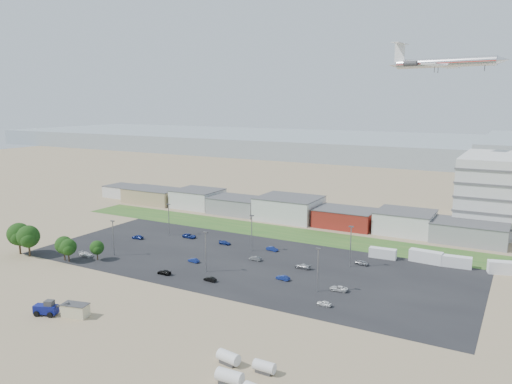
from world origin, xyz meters
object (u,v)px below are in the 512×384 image
Objects in this scene: tree_far_left at (19,237)px; parked_car_5 at (138,237)px; parked_car_12 at (303,266)px; parked_car_13 at (210,279)px; parked_car_11 at (272,249)px; parked_car_6 at (225,243)px; box_trailer_a at (383,253)px; parked_car_4 at (194,260)px; parked_car_0 at (339,288)px; storage_tank_nw at (229,357)px; parked_car_9 at (189,236)px; parked_car_2 at (324,303)px; parked_car_3 at (164,272)px; parked_car_8 at (362,263)px; portable_shed at (75,310)px; parked_car_10 at (86,254)px; parked_car_1 at (283,278)px; parked_car_7 at (255,258)px; airliner at (445,63)px; telehandler at (46,308)px.

tree_far_left is 34.07m from parked_car_5.
parked_car_12 is 25.20m from parked_car_13.
parked_car_6 is at bearing 102.16° from parked_car_11.
parked_car_13 is at bearing -175.46° from parked_car_11.
parked_car_6 is at bearing 38.34° from tree_far_left.
box_trailer_a is 52.34m from parked_car_4.
parked_car_0 is 30.78m from parked_car_13.
storage_tank_nw reaches higher than parked_car_13.
parked_car_9 is 1.08× the size of parked_car_12.
parked_car_4 is (-41.64, 10.32, -0.01)m from parked_car_2.
parked_car_3 is (46.94, 6.48, -4.59)m from tree_far_left.
box_trailer_a reaches higher than parked_car_8.
parked_car_0 is at bearing 29.87° from portable_shed.
parked_car_10 is at bearing 132.86° from parked_car_11.
parked_car_1 is at bearing 41.80° from portable_shed.
parked_car_11 reaches higher than parked_car_0.
parked_car_5 reaches higher than parked_car_13.
portable_shed reaches higher than parked_car_0.
parked_car_2 is 0.98× the size of parked_car_4.
parked_car_7 is 31.16m from parked_car_9.
airliner is 91.19m from parked_car_8.
box_trailer_a is 102.80m from tree_far_left.
parked_car_3 is 0.90× the size of parked_car_10.
telehandler is 55.44m from parked_car_7.
parked_car_7 reaches higher than parked_car_13.
parked_car_9 is at bearing -153.23° from parked_car_3.
telehandler reaches higher than parked_car_3.
parked_car_12 is at bearing 47.00° from portable_shed.
portable_shed is at bearing -27.84° from parked_car_1.
box_trailer_a is 75.38m from parked_car_5.
parked_car_13 is (-35.23, -101.32, -56.26)m from airliner.
parked_car_11 is (61.64, 37.54, -4.55)m from tree_far_left.
tree_far_left is (-84.23, 22.58, 3.97)m from storage_tank_nw.
parked_car_7 is 0.81× the size of parked_car_12.
telehandler is 77.84m from parked_car_8.
parked_car_5 is 28.71m from parked_car_6.
parked_car_8 is at bearing -87.00° from parked_car_9.
parked_car_4 and parked_car_6 have the same top height.
parked_car_11 is (-22.59, 60.11, -0.58)m from storage_tank_nw.
parked_car_11 is (-0.01, 10.23, 0.02)m from parked_car_7.
parked_car_0 is 71.63m from parked_car_10.
parked_car_1 is (74.89, 17.37, -4.57)m from tree_far_left.
parked_car_6 is at bearing -177.20° from parked_car_3.
airliner reaches higher than telehandler.
parked_car_8 is 26.74m from parked_car_11.
telehandler is 2.17× the size of parked_car_1.
parked_car_0 is 1.09× the size of parked_car_6.
telehandler is 86.74m from box_trailer_a.
storage_tank_nw is at bearing -176.83° from parked_car_8.
box_trailer_a is (50.21, 70.73, -0.22)m from telehandler.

